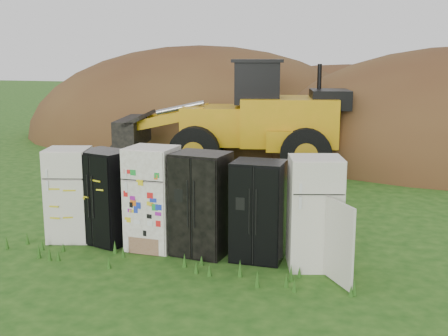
# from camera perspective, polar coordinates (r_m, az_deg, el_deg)

# --- Properties ---
(ground) EXTENTS (120.00, 120.00, 0.00)m
(ground) POSITION_cam_1_polar(r_m,az_deg,el_deg) (10.38, -3.90, -8.41)
(ground) COLOR #1C4813
(ground) RESTS_ON ground
(fridge_leftmost) EXTENTS (0.98, 0.96, 1.78)m
(fridge_leftmost) POSITION_cam_1_polar(r_m,az_deg,el_deg) (11.16, -15.43, -2.60)
(fridge_leftmost) COLOR silver
(fridge_leftmost) RESTS_ON ground
(fridge_black_side) EXTENTS (1.08, 0.94, 1.77)m
(fridge_black_side) POSITION_cam_1_polar(r_m,az_deg,el_deg) (10.83, -11.88, -2.88)
(fridge_black_side) COLOR black
(fridge_black_side) RESTS_ON ground
(fridge_sticker) EXTENTS (0.85, 0.78, 1.89)m
(fridge_sticker) POSITION_cam_1_polar(r_m,az_deg,el_deg) (10.34, -7.28, -3.06)
(fridge_sticker) COLOR white
(fridge_sticker) RESTS_ON ground
(fridge_dark_mid) EXTENTS (1.00, 0.84, 1.84)m
(fridge_dark_mid) POSITION_cam_1_polar(r_m,az_deg,el_deg) (9.99, -2.32, -3.65)
(fridge_dark_mid) COLOR black
(fridge_dark_mid) RESTS_ON ground
(fridge_black_right) EXTENTS (0.89, 0.74, 1.74)m
(fridge_black_right) POSITION_cam_1_polar(r_m,az_deg,el_deg) (9.73, 3.50, -4.37)
(fridge_black_right) COLOR black
(fridge_black_right) RESTS_ON ground
(fridge_open_door) EXTENTS (1.05, 1.00, 1.88)m
(fridge_open_door) POSITION_cam_1_polar(r_m,az_deg,el_deg) (9.48, 9.19, -4.49)
(fridge_open_door) COLOR silver
(fridge_open_door) RESTS_ON ground
(wheel_loader) EXTENTS (7.51, 4.44, 3.40)m
(wheel_loader) POSITION_cam_1_polar(r_m,az_deg,el_deg) (17.33, 0.54, 5.36)
(wheel_loader) COLOR #CC8B0D
(wheel_loader) RESTS_ON ground
(dirt_mound_left) EXTENTS (15.72, 11.79, 7.91)m
(dirt_mound_left) POSITION_cam_1_polar(r_m,az_deg,el_deg) (24.87, -2.44, 3.22)
(dirt_mound_left) COLOR #492917
(dirt_mound_left) RESTS_ON ground
(dirt_mound_back) EXTENTS (15.41, 10.28, 6.24)m
(dirt_mound_back) POSITION_cam_1_polar(r_m,az_deg,el_deg) (27.85, 12.23, 3.84)
(dirt_mound_back) COLOR #492917
(dirt_mound_back) RESTS_ON ground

